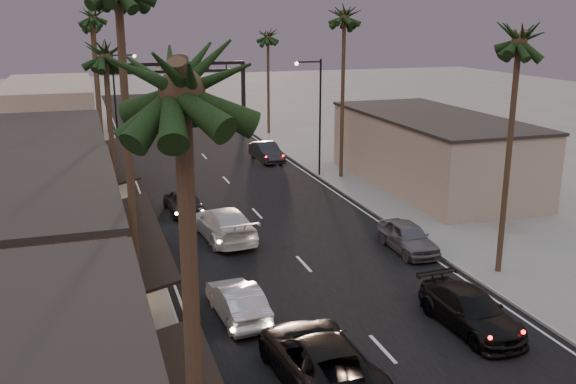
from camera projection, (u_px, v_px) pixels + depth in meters
ground at (246, 201)px, 43.32m from camera, size 200.00×200.00×0.00m
road at (229, 183)px, 47.91m from camera, size 14.00×120.00×0.02m
sidewalk_left at (94, 171)px, 51.52m from camera, size 5.00×92.00×0.12m
sidewalk_right at (316, 156)px, 57.13m from camera, size 5.00×92.00×0.12m
storefront_mid at (17, 255)px, 25.90m from camera, size 8.00×14.00×5.50m
storefront_far at (38, 172)px, 40.66m from camera, size 8.00×16.00×5.00m
storefront_dist at (50, 114)px, 61.63m from camera, size 8.00×20.00×6.00m
building_right at (431, 152)px, 46.80m from camera, size 8.00×18.00×5.00m
arch at (177, 79)px, 69.39m from camera, size 15.20×0.40×7.27m
streetlight_right at (317, 108)px, 48.55m from camera, size 2.13×0.30×9.00m
streetlight_left at (118, 95)px, 56.39m from camera, size 2.13×0.30×9.00m
palm_la at (180, 61)px, 9.30m from camera, size 3.20×3.20×13.20m
palm_lc at (105, 47)px, 34.34m from camera, size 3.20×3.20×12.20m
palm_ld at (92, 12)px, 51.26m from camera, size 3.20×3.20×14.20m
palm_ra at (520, 31)px, 28.15m from camera, size 3.20×3.20×13.20m
palm_rb at (345, 11)px, 46.25m from camera, size 3.20×3.20×14.20m
palm_rc at (268, 32)px, 65.12m from camera, size 3.20×3.20×12.20m
palm_far at (91, 22)px, 72.72m from camera, size 3.20×3.20×13.20m
oncoming_pickup at (319, 358)px, 21.70m from camera, size 3.13×6.45×1.77m
oncoming_silver at (238, 301)px, 26.33m from camera, size 1.89×4.65×1.50m
oncoming_white at (224, 224)px, 35.76m from camera, size 3.03×6.33×1.78m
oncoming_dgrey at (183, 201)px, 40.49m from camera, size 2.22×4.88×1.63m
curbside_black at (471, 311)px, 25.46m from camera, size 2.42×5.43×1.55m
curbside_grey at (408, 237)px, 33.92m from camera, size 1.90×4.62×1.57m
curbside_far at (267, 152)px, 55.06m from camera, size 2.05×5.00×1.61m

